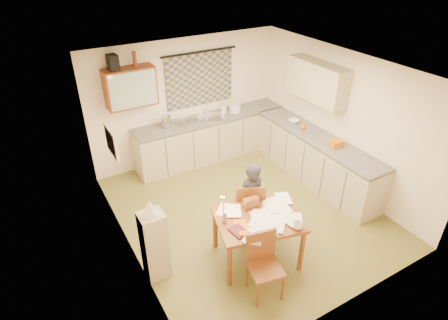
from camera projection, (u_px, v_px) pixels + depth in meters
floor at (245, 211)px, 6.51m from camera, size 4.00×4.50×0.02m
ceiling at (251, 69)px, 5.21m from camera, size 4.00×4.50×0.02m
wall_back at (186, 101)px, 7.54m from camera, size 4.00×0.02×2.50m
wall_front at (358, 233)px, 4.19m from camera, size 4.00×0.02×2.50m
wall_left at (122, 184)px, 5.00m from camera, size 0.02×4.50×2.50m
wall_right at (341, 121)px, 6.73m from camera, size 0.02×4.50×2.50m
window_blind at (200, 80)px, 7.43m from camera, size 1.45×0.03×1.05m
curtain_rod at (199, 52)px, 7.13m from camera, size 1.60×0.04×0.04m
wall_cabinet at (130, 87)px, 6.63m from camera, size 0.90×0.34×0.70m
wall_cabinet_glass at (133, 90)px, 6.50m from camera, size 0.84×0.02×0.64m
upper_cabinet_right at (317, 81)px, 6.75m from camera, size 0.34×1.30×0.70m
framed_print at (112, 142)px, 5.08m from camera, size 0.04×0.50×0.40m
print_canvas at (113, 141)px, 5.09m from camera, size 0.01×0.42×0.32m
counter_back at (212, 137)px, 7.90m from camera, size 3.30×0.62×0.92m
counter_right at (315, 158)px, 7.15m from camera, size 0.62×2.95×0.92m
stove at (358, 187)px, 6.36m from camera, size 0.57×0.57×0.88m
sink at (211, 119)px, 7.67m from camera, size 0.68×0.62×0.10m
tap at (206, 108)px, 7.70m from camera, size 0.04×0.04×0.28m
dish_rack at (186, 122)px, 7.39m from camera, size 0.44×0.41×0.06m
kettle at (166, 122)px, 7.17m from camera, size 0.23×0.23×0.24m
mixing_bowl at (235, 108)px, 7.85m from camera, size 0.28×0.28×0.16m
soap_bottle at (224, 108)px, 7.77m from camera, size 0.16×0.17×0.21m
bowl at (294, 121)px, 7.42m from camera, size 0.28×0.28×0.05m
orange_bag at (336, 144)px, 6.55m from camera, size 0.23×0.18×0.12m
fruit_orange at (303, 127)px, 7.14m from camera, size 0.10×0.10×0.10m
speaker at (113, 62)px, 6.28m from camera, size 0.18×0.21×0.26m
bottle_green at (116, 62)px, 6.30m from camera, size 0.08×0.08×0.26m
bottle_brown at (135, 59)px, 6.44m from camera, size 0.08×0.08×0.26m
dining_table at (257, 238)px, 5.37m from camera, size 1.35×1.15×0.75m
chair_far at (248, 216)px, 5.91m from camera, size 0.59×0.59×0.97m
chair_near at (264, 276)px, 4.88m from camera, size 0.49×0.49×0.91m
person at (250, 200)px, 5.68m from camera, size 0.48×0.32×1.31m
shelf_stand at (155, 245)px, 5.02m from camera, size 0.32×0.30×1.06m
lampshade at (150, 208)px, 4.69m from camera, size 0.20×0.20×0.22m
letter_rack at (251, 203)px, 5.34m from camera, size 0.23×0.12×0.16m
mug at (298, 225)px, 4.96m from camera, size 0.24×0.24×0.10m
magazine at (233, 234)px, 4.88m from camera, size 0.24×0.29×0.02m
book at (234, 227)px, 5.01m from camera, size 0.33×0.35×0.02m
orange_box at (243, 234)px, 4.87m from camera, size 0.14×0.12×0.04m
eyeglasses at (276, 230)px, 4.96m from camera, size 0.14×0.07×0.02m
candle_holder at (225, 217)px, 5.05m from camera, size 0.08×0.08×0.18m
candle at (224, 204)px, 4.98m from camera, size 0.03×0.03×0.22m
candle_flame at (221, 197)px, 4.91m from camera, size 0.02×0.02×0.02m
papers at (266, 217)px, 5.17m from camera, size 1.20×1.04×0.03m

